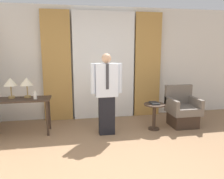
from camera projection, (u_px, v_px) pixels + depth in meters
wall_back at (103, 63)px, 5.42m from camera, size 10.00×0.06×2.70m
curtain_sheer_center at (104, 66)px, 5.31m from camera, size 1.49×0.06×2.58m
curtain_drape_left at (57, 67)px, 5.10m from camera, size 0.66×0.06×2.58m
curtain_drape_right at (148, 66)px, 5.51m from camera, size 0.66×0.06×2.58m
desk at (19, 105)px, 4.33m from camera, size 1.21×0.49×0.73m
table_lamp_left at (10, 83)px, 4.32m from camera, size 0.26×0.26×0.41m
table_lamp_right at (27, 82)px, 4.37m from camera, size 0.26×0.26×0.41m
bottle_near_edge at (35, 96)px, 4.28m from camera, size 0.07×0.07×0.16m
person at (107, 92)px, 4.30m from camera, size 0.63×0.21×1.62m
armchair at (182, 111)px, 4.88m from camera, size 0.64×0.62×0.89m
side_table at (154, 112)px, 4.64m from camera, size 0.44×0.44×0.56m
book at (154, 103)px, 4.62m from camera, size 0.17×0.25×0.03m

